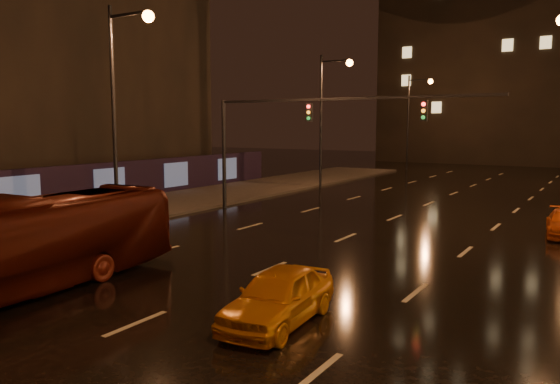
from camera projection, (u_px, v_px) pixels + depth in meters
name	position (u px, v px, depth m)	size (l,w,h in m)	color
ground	(380.00, 223.00, 26.75)	(140.00, 140.00, 0.00)	black
sidewalk_left	(111.00, 213.00, 29.60)	(7.00, 70.00, 0.15)	#38332D
hoarding_left	(18.00, 193.00, 28.86)	(0.30, 46.00, 2.50)	black
traffic_signal	(292.00, 126.00, 28.83)	(15.31, 0.32, 6.20)	black
bus_red	(21.00, 245.00, 15.48)	(2.36, 10.09, 2.81)	#4C130A
taxi_near	(278.00, 296.00, 13.20)	(1.60, 3.99, 1.36)	orange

